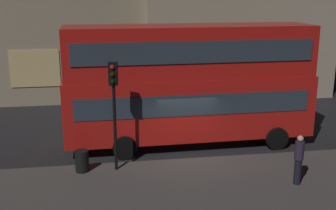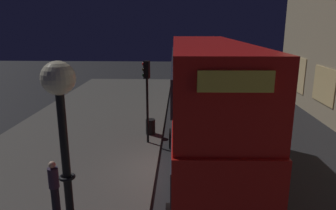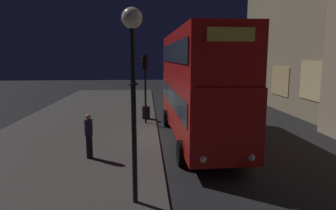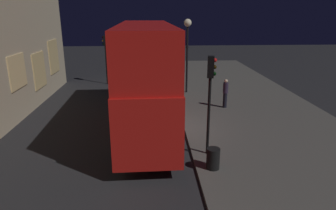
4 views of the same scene
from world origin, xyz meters
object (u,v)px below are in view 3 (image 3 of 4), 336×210
(street_lamp, at_px, (133,57))
(pedestrian, at_px, (89,135))
(traffic_light_near_kerb, at_px, (145,75))
(double_decker_bus, at_px, (197,81))
(litter_bin, at_px, (146,113))

(street_lamp, height_order, pedestrian, street_lamp)
(traffic_light_near_kerb, height_order, pedestrian, traffic_light_near_kerb)
(double_decker_bus, xyz_separation_m, litter_bin, (-4.67, -2.60, -2.47))
(street_lamp, bearing_deg, traffic_light_near_kerb, 178.46)
(traffic_light_near_kerb, height_order, litter_bin, traffic_light_near_kerb)
(traffic_light_near_kerb, height_order, street_lamp, street_lamp)
(double_decker_bus, relative_size, litter_bin, 13.32)
(pedestrian, relative_size, litter_bin, 2.19)
(street_lamp, bearing_deg, litter_bin, 178.47)
(street_lamp, bearing_deg, double_decker_bus, 156.91)
(double_decker_bus, relative_size, street_lamp, 2.08)
(street_lamp, relative_size, pedestrian, 2.93)
(double_decker_bus, distance_m, traffic_light_near_kerb, 4.29)
(double_decker_bus, xyz_separation_m, pedestrian, (2.95, -4.90, -1.93))
(pedestrian, bearing_deg, traffic_light_near_kerb, -4.82)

